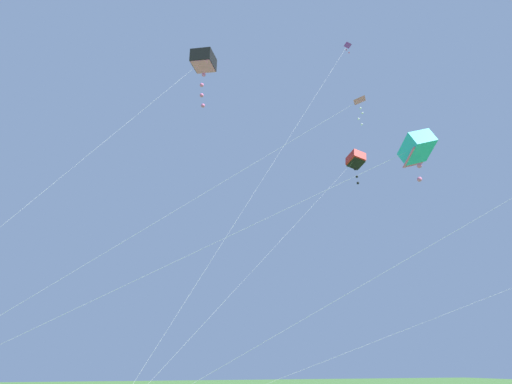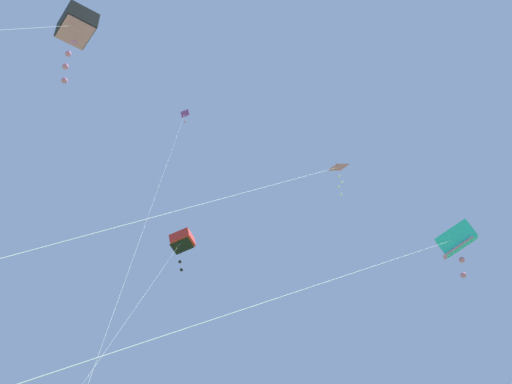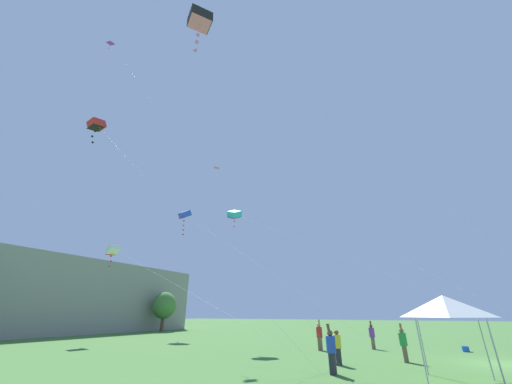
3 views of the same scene
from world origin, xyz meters
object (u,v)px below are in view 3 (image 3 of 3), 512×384
at_px(person_blue_shirt, 331,349).
at_px(kite_purple_delta_6, 117,52).
at_px(kite_cyan_box_5, 235,215).
at_px(festival_tent, 444,306).
at_px(kite_blue_box_1, 185,215).
at_px(person_yellow_shirt, 338,346).
at_px(kite_white_box_2, 113,250).
at_px(kite_pink_delta_0, 221,171).
at_px(kite_red_box_3, 97,125).
at_px(cooler_box, 465,349).
at_px(person_red_shirt, 319,335).
at_px(person_purple_shirt, 372,335).
at_px(person_green_shirt, 403,343).
at_px(kite_black_box_4, 200,21).

distance_m(person_blue_shirt, kite_purple_delta_6, 26.76).
distance_m(kite_cyan_box_5, kite_purple_delta_6, 17.55).
height_order(festival_tent, kite_blue_box_1, kite_blue_box_1).
height_order(person_yellow_shirt, kite_purple_delta_6, kite_purple_delta_6).
bearing_deg(person_blue_shirt, kite_white_box_2, -6.89).
height_order(person_blue_shirt, kite_pink_delta_0, kite_pink_delta_0).
xyz_separation_m(festival_tent, kite_white_box_2, (3.61, 27.04, 5.65)).
relative_size(festival_tent, kite_red_box_3, 0.19).
relative_size(cooler_box, kite_cyan_box_5, 0.03).
bearing_deg(person_yellow_shirt, person_blue_shirt, -16.25).
xyz_separation_m(person_yellow_shirt, kite_purple_delta_6, (-6.49, 14.59, 21.91)).
bearing_deg(person_red_shirt, kite_purple_delta_6, -71.97).
distance_m(person_yellow_shirt, person_purple_shirt, 8.03).
relative_size(person_red_shirt, kite_white_box_2, 0.08).
bearing_deg(kite_white_box_2, person_yellow_shirt, -95.02).
bearing_deg(person_green_shirt, kite_red_box_3, -17.97).
bearing_deg(kite_pink_delta_0, kite_red_box_3, 148.07).
relative_size(kite_blue_box_1, kite_white_box_2, 1.12).
bearing_deg(kite_pink_delta_0, kite_black_box_4, -154.67).
xyz_separation_m(person_blue_shirt, kite_black_box_4, (-3.99, 5.80, 19.62)).
bearing_deg(festival_tent, kite_red_box_3, 102.86).
bearing_deg(kite_blue_box_1, person_blue_shirt, -122.09).
relative_size(person_purple_shirt, kite_black_box_4, 0.09).
relative_size(kite_pink_delta_0, kite_black_box_4, 1.00).
bearing_deg(kite_purple_delta_6, person_yellow_shirt, -66.03).
height_order(kite_white_box_2, kite_red_box_3, kite_red_box_3).
bearing_deg(person_blue_shirt, person_purple_shirt, -86.40).
bearing_deg(person_blue_shirt, kite_red_box_3, 17.89).
bearing_deg(cooler_box, kite_black_box_4, 144.37).
bearing_deg(person_purple_shirt, person_blue_shirt, -4.55).
bearing_deg(person_green_shirt, festival_tent, 71.88).
bearing_deg(cooler_box, kite_blue_box_1, 85.14).
distance_m(cooler_box, kite_blue_box_1, 32.28).
height_order(person_purple_shirt, kite_purple_delta_6, kite_purple_delta_6).
relative_size(person_purple_shirt, kite_blue_box_1, 0.07).
xyz_separation_m(person_purple_shirt, kite_blue_box_1, (3.96, 23.06, 14.02)).
bearing_deg(kite_black_box_4, person_yellow_shirt, -40.28).
relative_size(person_green_shirt, person_red_shirt, 0.95).
distance_m(person_purple_shirt, kite_white_box_2, 24.52).
height_order(cooler_box, person_red_shirt, person_red_shirt).
distance_m(person_yellow_shirt, kite_black_box_4, 21.43).
bearing_deg(kite_blue_box_1, cooler_box, -94.86).
height_order(person_blue_shirt, kite_blue_box_1, kite_blue_box_1).
height_order(cooler_box, person_blue_shirt, person_blue_shirt).
height_order(cooler_box, kite_white_box_2, kite_white_box_2).
relative_size(cooler_box, person_yellow_shirt, 0.39).
distance_m(kite_pink_delta_0, kite_blue_box_1, 16.02).
bearing_deg(cooler_box, kite_pink_delta_0, 114.06).
xyz_separation_m(festival_tent, kite_pink_delta_0, (4.20, 14.57, 11.70)).
bearing_deg(festival_tent, kite_pink_delta_0, 73.91).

